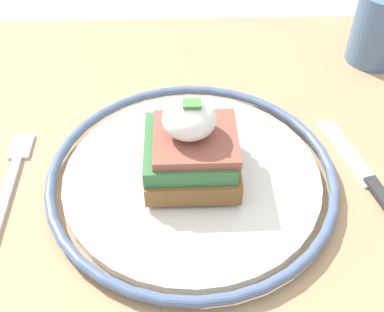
{
  "coord_description": "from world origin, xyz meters",
  "views": [
    {
      "loc": [
        0.01,
        -0.29,
        1.1
      ],
      "look_at": [
        0.02,
        0.04,
        0.78
      ],
      "focal_mm": 45.0,
      "sensor_mm": 36.0,
      "label": 1
    }
  ],
  "objects": [
    {
      "name": "dining_table",
      "position": [
        0.0,
        0.0,
        0.61
      ],
      "size": [
        0.82,
        0.73,
        0.74
      ],
      "color": "tan",
      "rests_on": "ground_plane"
    },
    {
      "name": "fork",
      "position": [
        -0.16,
        0.04,
        0.75
      ],
      "size": [
        0.02,
        0.14,
        0.0
      ],
      "color": "silver",
      "rests_on": "dining_table"
    },
    {
      "name": "knife",
      "position": [
        0.2,
        0.02,
        0.75
      ],
      "size": [
        0.06,
        0.17,
        0.01
      ],
      "color": "#2D2D2D",
      "rests_on": "dining_table"
    },
    {
      "name": "cup",
      "position": [
        0.26,
        0.25,
        0.79
      ],
      "size": [
        0.07,
        0.07,
        0.09
      ],
      "color": "slate",
      "rests_on": "dining_table"
    },
    {
      "name": "plate",
      "position": [
        0.02,
        0.04,
        0.75
      ],
      "size": [
        0.29,
        0.29,
        0.02
      ],
      "color": "silver",
      "rests_on": "dining_table"
    },
    {
      "name": "sandwich",
      "position": [
        0.02,
        0.04,
        0.79
      ],
      "size": [
        0.09,
        0.09,
        0.08
      ],
      "color": "brown",
      "rests_on": "plate"
    }
  ]
}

